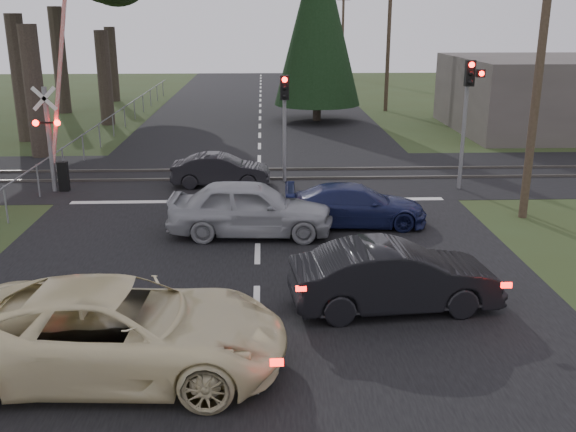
{
  "coord_description": "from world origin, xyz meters",
  "views": [
    {
      "loc": [
        0.2,
        -13.35,
        6.2
      ],
      "look_at": [
        0.8,
        2.26,
        1.3
      ],
      "focal_mm": 40.0,
      "sensor_mm": 36.0,
      "label": 1
    }
  ],
  "objects_px": {
    "utility_pole_far": "(343,30)",
    "silver_car": "(251,208)",
    "utility_pole_mid": "(389,39)",
    "crossing_signal": "(56,136)",
    "blue_sedan": "(356,205)",
    "dark_hatchback": "(395,277)",
    "traffic_signal_center": "(285,110)",
    "traffic_signal_right": "(468,100)",
    "cream_coupe": "(118,330)",
    "utility_pole_near": "(540,67)",
    "dark_car_far": "(221,170)"
  },
  "relations": [
    {
      "from": "blue_sedan",
      "to": "dark_car_far",
      "type": "xyz_separation_m",
      "value": [
        -4.42,
        4.92,
        -0.02
      ]
    },
    {
      "from": "dark_hatchback",
      "to": "silver_car",
      "type": "height_order",
      "value": "silver_car"
    },
    {
      "from": "traffic_signal_right",
      "to": "silver_car",
      "type": "bearing_deg",
      "value": -147.92
    },
    {
      "from": "crossing_signal",
      "to": "utility_pole_far",
      "type": "distance_m",
      "value": 47.96
    },
    {
      "from": "dark_car_far",
      "to": "traffic_signal_center",
      "type": "bearing_deg",
      "value": -79.9
    },
    {
      "from": "crossing_signal",
      "to": "silver_car",
      "type": "xyz_separation_m",
      "value": [
        7.07,
        -5.17,
        -1.24
      ]
    },
    {
      "from": "utility_pole_near",
      "to": "utility_pole_far",
      "type": "distance_m",
      "value": 49.0
    },
    {
      "from": "utility_pole_mid",
      "to": "silver_car",
      "type": "distance_m",
      "value": 27.11
    },
    {
      "from": "cream_coupe",
      "to": "dark_hatchback",
      "type": "relative_size",
      "value": 1.34
    },
    {
      "from": "traffic_signal_center",
      "to": "silver_car",
      "type": "xyz_separation_m",
      "value": [
        -1.2,
        -6.06,
        -1.99
      ]
    },
    {
      "from": "crossing_signal",
      "to": "utility_pole_mid",
      "type": "bearing_deg",
      "value": 52.03
    },
    {
      "from": "traffic_signal_center",
      "to": "traffic_signal_right",
      "type": "bearing_deg",
      "value": -10.41
    },
    {
      "from": "traffic_signal_center",
      "to": "utility_pole_near",
      "type": "relative_size",
      "value": 0.46
    },
    {
      "from": "traffic_signal_right",
      "to": "cream_coupe",
      "type": "xyz_separation_m",
      "value": [
        -9.98,
        -12.43,
        -2.47
      ]
    },
    {
      "from": "utility_pole_near",
      "to": "cream_coupe",
      "type": "relative_size",
      "value": 1.49
    },
    {
      "from": "crossing_signal",
      "to": "cream_coupe",
      "type": "height_order",
      "value": "crossing_signal"
    },
    {
      "from": "utility_pole_far",
      "to": "dark_hatchback",
      "type": "bearing_deg",
      "value": -95.63
    },
    {
      "from": "dark_hatchback",
      "to": "dark_car_far",
      "type": "distance_m",
      "value": 11.72
    },
    {
      "from": "crossing_signal",
      "to": "utility_pole_near",
      "type": "xyz_separation_m",
      "value": [
        15.77,
        -3.79,
        2.67
      ]
    },
    {
      "from": "traffic_signal_right",
      "to": "traffic_signal_center",
      "type": "distance_m",
      "value": 6.68
    },
    {
      "from": "traffic_signal_right",
      "to": "dark_car_far",
      "type": "distance_m",
      "value": 9.41
    },
    {
      "from": "dark_hatchback",
      "to": "silver_car",
      "type": "distance_m",
      "value": 6.06
    },
    {
      "from": "utility_pole_mid",
      "to": "crossing_signal",
      "type": "bearing_deg",
      "value": -127.97
    },
    {
      "from": "crossing_signal",
      "to": "dark_hatchback",
      "type": "distance_m",
      "value": 14.63
    },
    {
      "from": "traffic_signal_right",
      "to": "dark_car_far",
      "type": "relative_size",
      "value": 1.28
    },
    {
      "from": "traffic_signal_center",
      "to": "utility_pole_near",
      "type": "xyz_separation_m",
      "value": [
        7.5,
        -4.68,
        1.92
      ]
    },
    {
      "from": "traffic_signal_right",
      "to": "utility_pole_near",
      "type": "distance_m",
      "value": 3.87
    },
    {
      "from": "traffic_signal_right",
      "to": "utility_pole_mid",
      "type": "relative_size",
      "value": 0.52
    },
    {
      "from": "blue_sedan",
      "to": "cream_coupe",
      "type": "bearing_deg",
      "value": 149.06
    },
    {
      "from": "dark_hatchback",
      "to": "utility_pole_near",
      "type": "bearing_deg",
      "value": -45.58
    },
    {
      "from": "dark_car_far",
      "to": "blue_sedan",
      "type": "bearing_deg",
      "value": -136.17
    },
    {
      "from": "crossing_signal",
      "to": "blue_sedan",
      "type": "xyz_separation_m",
      "value": [
        10.28,
        -4.38,
        -1.43
      ]
    },
    {
      "from": "silver_car",
      "to": "blue_sedan",
      "type": "xyz_separation_m",
      "value": [
        3.2,
        0.79,
        -0.19
      ]
    },
    {
      "from": "blue_sedan",
      "to": "dark_car_far",
      "type": "bearing_deg",
      "value": 44.04
    },
    {
      "from": "traffic_signal_center",
      "to": "utility_pole_mid",
      "type": "relative_size",
      "value": 0.46
    },
    {
      "from": "blue_sedan",
      "to": "silver_car",
      "type": "bearing_deg",
      "value": 105.98
    },
    {
      "from": "dark_hatchback",
      "to": "traffic_signal_center",
      "type": "bearing_deg",
      "value": 4.73
    },
    {
      "from": "utility_pole_far",
      "to": "dark_hatchback",
      "type": "relative_size",
      "value": 1.99
    },
    {
      "from": "utility_pole_far",
      "to": "silver_car",
      "type": "bearing_deg",
      "value": -99.8
    },
    {
      "from": "crossing_signal",
      "to": "blue_sedan",
      "type": "distance_m",
      "value": 11.26
    },
    {
      "from": "blue_sedan",
      "to": "dark_hatchback",
      "type": "bearing_deg",
      "value": -177.69
    },
    {
      "from": "traffic_signal_center",
      "to": "blue_sedan",
      "type": "bearing_deg",
      "value": -69.19
    },
    {
      "from": "cream_coupe",
      "to": "silver_car",
      "type": "xyz_separation_m",
      "value": [
        2.24,
        7.58,
        -0.02
      ]
    },
    {
      "from": "blue_sedan",
      "to": "traffic_signal_right",
      "type": "bearing_deg",
      "value": -46.13
    },
    {
      "from": "utility_pole_near",
      "to": "crossing_signal",
      "type": "bearing_deg",
      "value": 166.5
    },
    {
      "from": "cream_coupe",
      "to": "utility_pole_mid",
      "type": "bearing_deg",
      "value": -15.62
    },
    {
      "from": "silver_car",
      "to": "dark_car_far",
      "type": "relative_size",
      "value": 1.31
    },
    {
      "from": "crossing_signal",
      "to": "traffic_signal_right",
      "type": "bearing_deg",
      "value": -1.21
    },
    {
      "from": "utility_pole_far",
      "to": "silver_car",
      "type": "height_order",
      "value": "utility_pole_far"
    },
    {
      "from": "crossing_signal",
      "to": "dark_hatchback",
      "type": "xyz_separation_m",
      "value": [
        10.3,
        -10.3,
        -1.31
      ]
    }
  ]
}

